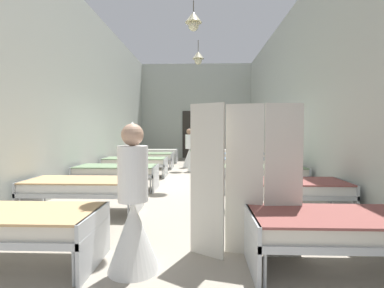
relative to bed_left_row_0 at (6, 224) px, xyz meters
name	(u,v)px	position (x,y,z in m)	size (l,w,h in m)	color
ground_plane	(191,184)	(1.72, 4.75, -0.49)	(6.15, 14.57, 0.10)	#9E9384
room_shell	(192,98)	(1.72, 6.02, 1.96)	(5.95, 14.17, 4.79)	#B2B7AD
bed_left_row_0	(6,224)	(0.00, 0.00, 0.00)	(1.90, 0.84, 0.57)	#B7BCC1
bed_right_row_0	(346,228)	(3.45, 0.00, 0.00)	(1.90, 0.84, 0.57)	#B7BCC1
bed_left_row_1	(83,187)	(0.00, 1.90, 0.00)	(1.90, 0.84, 0.57)	#B7BCC1
bed_right_row_1	(288,189)	(3.45, 1.90, 0.00)	(1.90, 0.84, 0.57)	#B7BCC1
bed_left_row_2	(117,171)	(0.00, 3.80, 0.00)	(1.90, 0.84, 0.57)	#B7BCC1
bed_right_row_2	(263,172)	(3.45, 3.80, 0.00)	(1.90, 0.84, 0.57)	#B7BCC1
bed_left_row_3	(135,162)	(0.00, 5.70, 0.00)	(1.90, 0.84, 0.57)	#B7BCC1
bed_right_row_3	(250,163)	(3.45, 5.70, 0.00)	(1.90, 0.84, 0.57)	#B7BCC1
bed_left_row_4	(147,157)	(0.00, 7.60, 0.00)	(1.90, 0.84, 0.57)	#B7BCC1
bed_right_row_4	(241,157)	(3.45, 7.60, 0.00)	(1.90, 0.84, 0.57)	#B7BCC1
bed_left_row_5	(156,153)	(0.00, 9.50, 0.00)	(1.90, 0.84, 0.57)	#B7BCC1
bed_right_row_5	(235,153)	(3.45, 9.50, 0.00)	(1.90, 0.84, 0.57)	#B7BCC1
nurse_near_aisle	(189,153)	(1.53, 8.07, 0.09)	(0.52, 0.52, 1.49)	white
nurse_mid_aisle	(133,218)	(1.34, -0.05, 0.09)	(0.52, 0.52, 1.49)	white
nurse_far_aisle	(195,156)	(1.77, 6.99, 0.09)	(0.52, 0.52, 1.49)	white
potted_plant	(195,142)	(1.72, 9.76, 0.44)	(0.58, 0.58, 1.43)	brown
privacy_screen	(245,180)	(2.50, 0.33, 0.41)	(1.24, 0.25, 1.70)	silver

